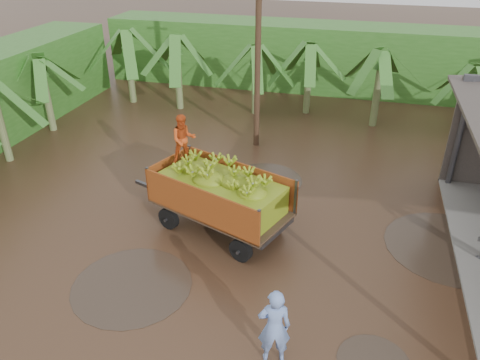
% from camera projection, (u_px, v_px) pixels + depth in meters
% --- Properties ---
extents(ground, '(100.00, 100.00, 0.00)m').
position_uv_depth(ground, '(277.00, 254.00, 13.67)').
color(ground, black).
rests_on(ground, ground).
extents(hedge_north, '(22.00, 3.00, 3.60)m').
position_uv_depth(hedge_north, '(297.00, 55.00, 26.78)').
color(hedge_north, '#2D661E').
rests_on(hedge_north, ground).
extents(banana_trailer, '(5.86, 3.39, 3.51)m').
position_uv_depth(banana_trailer, '(219.00, 194.00, 14.15)').
color(banana_trailer, '#C4581C').
rests_on(banana_trailer, ground).
extents(man_blue, '(0.80, 0.63, 1.95)m').
position_uv_depth(man_blue, '(274.00, 327.00, 9.92)').
color(man_blue, '#7492D3').
rests_on(man_blue, ground).
extents(utility_pole, '(1.20, 0.24, 7.43)m').
position_uv_depth(utility_pole, '(258.00, 58.00, 18.55)').
color(utility_pole, '#47301E').
rests_on(utility_pole, ground).
extents(banana_plants, '(25.28, 20.66, 3.89)m').
position_uv_depth(banana_plants, '(184.00, 103.00, 19.63)').
color(banana_plants, '#2D661E').
rests_on(banana_plants, ground).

